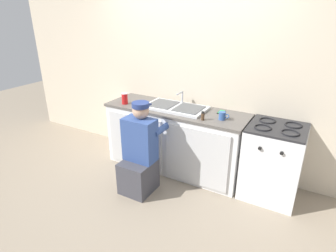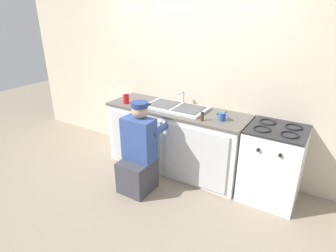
{
  "view_description": "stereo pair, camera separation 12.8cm",
  "coord_description": "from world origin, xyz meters",
  "px_view_note": "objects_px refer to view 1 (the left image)",
  "views": [
    {
      "loc": [
        1.62,
        -2.75,
        2.07
      ],
      "look_at": [
        0.0,
        0.1,
        0.7
      ],
      "focal_mm": 30.0,
      "sensor_mm": 36.0,
      "label": 1
    },
    {
      "loc": [
        1.73,
        -2.69,
        2.07
      ],
      "look_at": [
        0.0,
        0.1,
        0.7
      ],
      "focal_mm": 30.0,
      "sensor_mm": 36.0,
      "label": 2
    }
  ],
  "objects_px": {
    "spice_bottle_pepper": "(203,116)",
    "soda_cup_red": "(125,98)",
    "sink_double_basin": "(176,107)",
    "coffee_mug": "(222,116)",
    "cell_phone": "(221,112)",
    "stove_range": "(272,162)",
    "plumber_person": "(140,156)"
  },
  "relations": [
    {
      "from": "plumber_person",
      "to": "soda_cup_red",
      "type": "relative_size",
      "value": 7.26
    },
    {
      "from": "coffee_mug",
      "to": "spice_bottle_pepper",
      "type": "bearing_deg",
      "value": -146.89
    },
    {
      "from": "stove_range",
      "to": "spice_bottle_pepper",
      "type": "distance_m",
      "value": 0.96
    },
    {
      "from": "stove_range",
      "to": "coffee_mug",
      "type": "relative_size",
      "value": 7.08
    },
    {
      "from": "sink_double_basin",
      "to": "soda_cup_red",
      "type": "height_order",
      "value": "sink_double_basin"
    },
    {
      "from": "coffee_mug",
      "to": "spice_bottle_pepper",
      "type": "xyz_separation_m",
      "value": [
        -0.19,
        -0.13,
        0.0
      ]
    },
    {
      "from": "sink_double_basin",
      "to": "cell_phone",
      "type": "height_order",
      "value": "sink_double_basin"
    },
    {
      "from": "stove_range",
      "to": "plumber_person",
      "type": "xyz_separation_m",
      "value": [
        -1.4,
        -0.67,
        0.02
      ]
    },
    {
      "from": "soda_cup_red",
      "to": "sink_double_basin",
      "type": "bearing_deg",
      "value": 13.76
    },
    {
      "from": "plumber_person",
      "to": "spice_bottle_pepper",
      "type": "xyz_separation_m",
      "value": [
        0.59,
        0.46,
        0.46
      ]
    },
    {
      "from": "soda_cup_red",
      "to": "coffee_mug",
      "type": "bearing_deg",
      "value": 3.82
    },
    {
      "from": "stove_range",
      "to": "coffee_mug",
      "type": "xyz_separation_m",
      "value": [
        -0.61,
        -0.08,
        0.48
      ]
    },
    {
      "from": "sink_double_basin",
      "to": "plumber_person",
      "type": "distance_m",
      "value": 0.8
    },
    {
      "from": "plumber_person",
      "to": "coffee_mug",
      "type": "relative_size",
      "value": 8.76
    },
    {
      "from": "sink_double_basin",
      "to": "coffee_mug",
      "type": "height_order",
      "value": "sink_double_basin"
    },
    {
      "from": "sink_double_basin",
      "to": "coffee_mug",
      "type": "distance_m",
      "value": 0.67
    },
    {
      "from": "sink_double_basin",
      "to": "plumber_person",
      "type": "height_order",
      "value": "plumber_person"
    },
    {
      "from": "soda_cup_red",
      "to": "stove_range",
      "type": "bearing_deg",
      "value": 4.87
    },
    {
      "from": "sink_double_basin",
      "to": "spice_bottle_pepper",
      "type": "height_order",
      "value": "sink_double_basin"
    },
    {
      "from": "coffee_mug",
      "to": "soda_cup_red",
      "type": "bearing_deg",
      "value": -176.18
    },
    {
      "from": "coffee_mug",
      "to": "stove_range",
      "type": "bearing_deg",
      "value": 7.18
    },
    {
      "from": "stove_range",
      "to": "plumber_person",
      "type": "height_order",
      "value": "plumber_person"
    },
    {
      "from": "stove_range",
      "to": "spice_bottle_pepper",
      "type": "bearing_deg",
      "value": -165.82
    },
    {
      "from": "coffee_mug",
      "to": "cell_phone",
      "type": "height_order",
      "value": "coffee_mug"
    },
    {
      "from": "stove_range",
      "to": "coffee_mug",
      "type": "bearing_deg",
      "value": -172.82
    },
    {
      "from": "sink_double_basin",
      "to": "coffee_mug",
      "type": "xyz_separation_m",
      "value": [
        0.66,
        -0.08,
        0.03
      ]
    },
    {
      "from": "cell_phone",
      "to": "spice_bottle_pepper",
      "type": "distance_m",
      "value": 0.37
    },
    {
      "from": "coffee_mug",
      "to": "spice_bottle_pepper",
      "type": "relative_size",
      "value": 1.2
    },
    {
      "from": "coffee_mug",
      "to": "soda_cup_red",
      "type": "distance_m",
      "value": 1.36
    },
    {
      "from": "plumber_person",
      "to": "coffee_mug",
      "type": "height_order",
      "value": "plumber_person"
    },
    {
      "from": "cell_phone",
      "to": "spice_bottle_pepper",
      "type": "height_order",
      "value": "spice_bottle_pepper"
    },
    {
      "from": "spice_bottle_pepper",
      "to": "soda_cup_red",
      "type": "xyz_separation_m",
      "value": [
        -1.16,
        0.04,
        0.02
      ]
    }
  ]
}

